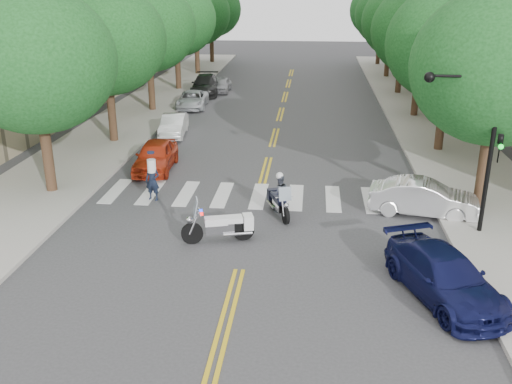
# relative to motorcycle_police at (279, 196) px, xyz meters

# --- Properties ---
(ground) EXTENTS (140.00, 140.00, 0.00)m
(ground) POSITION_rel_motorcycle_police_xyz_m (-0.96, -4.55, -0.78)
(ground) COLOR #38383A
(ground) RESTS_ON ground
(sidewalk_left) EXTENTS (5.00, 60.00, 0.15)m
(sidewalk_left) POSITION_rel_motorcycle_police_xyz_m (-10.46, 17.45, -0.71)
(sidewalk_left) COLOR #9E9991
(sidewalk_left) RESTS_ON ground
(sidewalk_right) EXTENTS (5.00, 60.00, 0.15)m
(sidewalk_right) POSITION_rel_motorcycle_police_xyz_m (8.54, 17.45, -0.71)
(sidewalk_right) COLOR #9E9991
(sidewalk_right) RESTS_ON ground
(tree_l_0) EXTENTS (6.40, 6.40, 8.45)m
(tree_l_0) POSITION_rel_motorcycle_police_xyz_m (-9.76, 1.45, 4.77)
(tree_l_0) COLOR #382316
(tree_l_0) RESTS_ON ground
(tree_l_1) EXTENTS (6.40, 6.40, 8.45)m
(tree_l_1) POSITION_rel_motorcycle_police_xyz_m (-9.76, 9.45, 4.77)
(tree_l_1) COLOR #382316
(tree_l_1) RESTS_ON ground
(tree_l_2) EXTENTS (6.40, 6.40, 8.45)m
(tree_l_2) POSITION_rel_motorcycle_police_xyz_m (-9.76, 17.45, 4.77)
(tree_l_2) COLOR #382316
(tree_l_2) RESTS_ON ground
(tree_l_3) EXTENTS (6.40, 6.40, 8.45)m
(tree_l_3) POSITION_rel_motorcycle_police_xyz_m (-9.76, 25.45, 4.77)
(tree_l_3) COLOR #382316
(tree_l_3) RESTS_ON ground
(tree_l_4) EXTENTS (6.40, 6.40, 8.45)m
(tree_l_4) POSITION_rel_motorcycle_police_xyz_m (-9.76, 33.45, 4.77)
(tree_l_4) COLOR #382316
(tree_l_4) RESTS_ON ground
(tree_l_5) EXTENTS (6.40, 6.40, 8.45)m
(tree_l_5) POSITION_rel_motorcycle_police_xyz_m (-9.76, 41.45, 4.77)
(tree_l_5) COLOR #382316
(tree_l_5) RESTS_ON ground
(tree_r_0) EXTENTS (6.40, 6.40, 8.45)m
(tree_r_0) POSITION_rel_motorcycle_police_xyz_m (7.84, 1.45, 4.77)
(tree_r_0) COLOR #382316
(tree_r_0) RESTS_ON ground
(tree_r_1) EXTENTS (6.40, 6.40, 8.45)m
(tree_r_1) POSITION_rel_motorcycle_police_xyz_m (7.84, 9.45, 4.77)
(tree_r_1) COLOR #382316
(tree_r_1) RESTS_ON ground
(tree_r_2) EXTENTS (6.40, 6.40, 8.45)m
(tree_r_2) POSITION_rel_motorcycle_police_xyz_m (7.84, 17.45, 4.77)
(tree_r_2) COLOR #382316
(tree_r_2) RESTS_ON ground
(tree_r_3) EXTENTS (6.40, 6.40, 8.45)m
(tree_r_3) POSITION_rel_motorcycle_police_xyz_m (7.84, 25.45, 4.77)
(tree_r_3) COLOR #382316
(tree_r_3) RESTS_ON ground
(tree_r_4) EXTENTS (6.40, 6.40, 8.45)m
(tree_r_4) POSITION_rel_motorcycle_police_xyz_m (7.84, 33.45, 4.77)
(tree_r_4) COLOR #382316
(tree_r_4) RESTS_ON ground
(tree_r_5) EXTENTS (6.40, 6.40, 8.45)m
(tree_r_5) POSITION_rel_motorcycle_police_xyz_m (7.84, 41.45, 4.77)
(tree_r_5) COLOR #382316
(tree_r_5) RESTS_ON ground
(traffic_signal_pole) EXTENTS (2.82, 0.42, 6.00)m
(traffic_signal_pole) POSITION_rel_motorcycle_police_xyz_m (6.76, -1.05, 2.94)
(traffic_signal_pole) COLOR black
(traffic_signal_pole) RESTS_ON ground
(motorcycle_police) EXTENTS (1.04, 2.09, 1.76)m
(motorcycle_police) POSITION_rel_motorcycle_police_xyz_m (0.00, 0.00, 0.00)
(motorcycle_police) COLOR black
(motorcycle_police) RESTS_ON ground
(motorcycle_parked) EXTENTS (2.49, 1.07, 1.64)m
(motorcycle_parked) POSITION_rel_motorcycle_police_xyz_m (-1.74, -2.50, -0.21)
(motorcycle_parked) COLOR black
(motorcycle_parked) RESTS_ON ground
(officer_standing) EXTENTS (0.67, 0.50, 1.67)m
(officer_standing) POSITION_rel_motorcycle_police_xyz_m (-5.25, 1.12, 0.05)
(officer_standing) COLOR black
(officer_standing) RESTS_ON ground
(convertible) EXTENTS (4.33, 2.20, 1.36)m
(convertible) POSITION_rel_motorcycle_police_xyz_m (5.54, 0.63, -0.10)
(convertible) COLOR white
(convertible) RESTS_ON ground
(sedan_blue) EXTENTS (3.40, 5.01, 1.35)m
(sedan_blue) POSITION_rel_motorcycle_police_xyz_m (5.04, -5.58, -0.11)
(sedan_blue) COLOR #0F123E
(sedan_blue) RESTS_ON ground
(parked_car_a) EXTENTS (1.86, 4.20, 1.41)m
(parked_car_a) POSITION_rel_motorcycle_police_xyz_m (-6.16, 4.95, -0.08)
(parked_car_a) COLOR #B62E13
(parked_car_a) RESTS_ON ground
(parked_car_b) EXTENTS (1.63, 3.83, 1.23)m
(parked_car_b) POSITION_rel_motorcycle_police_xyz_m (-6.79, 11.23, -0.17)
(parked_car_b) COLOR white
(parked_car_b) RESTS_ON ground
(parked_car_c) EXTENTS (2.21, 4.32, 1.17)m
(parked_car_c) POSITION_rel_motorcycle_police_xyz_m (-7.26, 18.86, -0.20)
(parked_car_c) COLOR silver
(parked_car_c) RESTS_ON ground
(parked_car_d) EXTENTS (2.56, 5.26, 1.48)m
(parked_car_d) POSITION_rel_motorcycle_police_xyz_m (-7.26, 23.95, -0.05)
(parked_car_d) COLOR black
(parked_car_d) RESTS_ON ground
(parked_car_e) EXTENTS (1.40, 3.45, 1.17)m
(parked_car_e) POSITION_rel_motorcycle_police_xyz_m (-6.16, 24.95, -0.20)
(parked_car_e) COLOR gray
(parked_car_e) RESTS_ON ground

